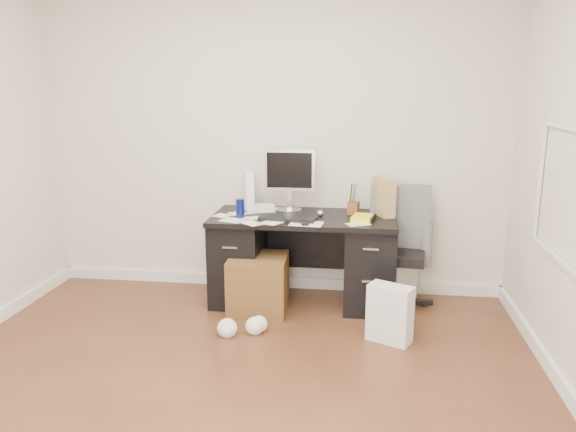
% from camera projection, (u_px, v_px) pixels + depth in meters
% --- Properties ---
extents(ground, '(4.00, 4.00, 0.00)m').
position_uv_depth(ground, '(220.00, 407.00, 3.21)').
color(ground, '#482817').
rests_on(ground, ground).
extents(room_shell, '(4.02, 4.02, 2.71)m').
position_uv_depth(room_shell, '(219.00, 113.00, 2.86)').
color(room_shell, beige).
rests_on(room_shell, ground).
extents(desk, '(1.50, 0.70, 0.75)m').
position_uv_depth(desk, '(303.00, 257.00, 4.68)').
color(desk, black).
rests_on(desk, ground).
extents(loose_papers, '(1.10, 0.60, 0.00)m').
position_uv_depth(loose_papers, '(278.00, 217.00, 4.57)').
color(loose_papers, white).
rests_on(loose_papers, desk).
extents(lcd_monitor, '(0.43, 0.25, 0.54)m').
position_uv_depth(lcd_monitor, '(290.00, 180.00, 4.70)').
color(lcd_monitor, '#B1B1B6').
rests_on(lcd_monitor, desk).
extents(keyboard, '(0.47, 0.22, 0.03)m').
position_uv_depth(keyboard, '(288.00, 218.00, 4.45)').
color(keyboard, black).
rests_on(keyboard, desk).
extents(computer_mouse, '(0.07, 0.07, 0.06)m').
position_uv_depth(computer_mouse, '(320.00, 213.00, 4.56)').
color(computer_mouse, '#B1B1B6').
rests_on(computer_mouse, desk).
extents(travel_mug, '(0.08, 0.08, 0.15)m').
position_uv_depth(travel_mug, '(240.00, 208.00, 4.53)').
color(travel_mug, navy).
rests_on(travel_mug, desk).
extents(white_binder, '(0.21, 0.31, 0.33)m').
position_uv_depth(white_binder, '(249.00, 191.00, 4.77)').
color(white_binder, white).
rests_on(white_binder, desk).
extents(magazine_file, '(0.22, 0.29, 0.30)m').
position_uv_depth(magazine_file, '(384.00, 197.00, 4.59)').
color(magazine_file, '#9B774B').
rests_on(magazine_file, desk).
extents(pen_cup, '(0.13, 0.13, 0.25)m').
position_uv_depth(pen_cup, '(354.00, 199.00, 4.63)').
color(pen_cup, '#513117').
rests_on(pen_cup, desk).
extents(yellow_book, '(0.20, 0.24, 0.04)m').
position_uv_depth(yellow_book, '(363.00, 218.00, 4.45)').
color(yellow_book, yellow).
rests_on(yellow_book, desk).
extents(paper_remote, '(0.27, 0.22, 0.02)m').
position_uv_depth(paper_remote, '(306.00, 223.00, 4.34)').
color(paper_remote, white).
rests_on(paper_remote, desk).
extents(office_chair, '(0.62, 0.62, 1.00)m').
position_uv_depth(office_chair, '(398.00, 248.00, 4.57)').
color(office_chair, '#555754').
rests_on(office_chair, ground).
extents(pc_tower, '(0.39, 0.51, 0.47)m').
position_uv_depth(pc_tower, '(396.00, 277.00, 4.68)').
color(pc_tower, '#BBB4A8').
rests_on(pc_tower, ground).
extents(shopping_bag, '(0.37, 0.33, 0.42)m').
position_uv_depth(shopping_bag, '(390.00, 314.00, 4.00)').
color(shopping_bag, silver).
rests_on(shopping_bag, ground).
extents(wicker_basket, '(0.47, 0.47, 0.46)m').
position_uv_depth(wicker_basket, '(258.00, 284.00, 4.54)').
color(wicker_basket, '#4F3217').
rests_on(wicker_basket, ground).
extents(desk_printer, '(0.37, 0.32, 0.19)m').
position_uv_depth(desk_printer, '(257.00, 282.00, 4.96)').
color(desk_printer, '#5C5C60').
rests_on(desk_printer, ground).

